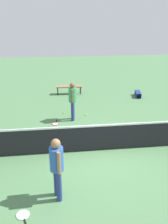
{
  "coord_description": "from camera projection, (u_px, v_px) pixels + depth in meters",
  "views": [
    {
      "loc": [
        1.38,
        7.13,
        4.4
      ],
      "look_at": [
        0.33,
        -1.36,
        0.9
      ],
      "focal_mm": 38.56,
      "sensor_mm": 36.0,
      "label": 1
    }
  ],
  "objects": [
    {
      "name": "tennis_ball_stray_left",
      "position": [
        109.0,
        135.0,
        9.31
      ],
      "size": [
        0.07,
        0.07,
        0.07
      ],
      "primitive_type": "sphere",
      "color": "#C6E033",
      "rests_on": "ground_plane"
    },
    {
      "name": "tennis_ball_midcourt",
      "position": [
        156.0,
        123.0,
        10.39
      ],
      "size": [
        0.07,
        0.07,
        0.07
      ],
      "primitive_type": "sphere",
      "color": "#C6E033",
      "rests_on": "ground_plane"
    },
    {
      "name": "tennis_racket_far_player",
      "position": [
        23.0,
        216.0,
        5.64
      ],
      "size": [
        0.4,
        0.61,
        0.03
      ],
      "color": "white",
      "rests_on": "ground_plane"
    },
    {
      "name": "player_near_side",
      "position": [
        73.0,
        98.0,
        10.41
      ],
      "size": [
        0.39,
        0.53,
        1.7
      ],
      "color": "navy",
      "rests_on": "ground_plane"
    },
    {
      "name": "equipment_bag",
      "position": [
        138.0,
        94.0,
        13.72
      ],
      "size": [
        0.42,
        0.84,
        0.28
      ],
      "color": "navy",
      "rests_on": "ground_plane"
    },
    {
      "name": "ground_plane",
      "position": [
        98.0,
        150.0,
        8.37
      ],
      "size": [
        40.0,
        40.0,
        0.0
      ],
      "primitive_type": "plane",
      "color": "#4C7A4C"
    },
    {
      "name": "tennis_ball_near_player",
      "position": [
        127.0,
        134.0,
        9.46
      ],
      "size": [
        0.07,
        0.07,
        0.07
      ],
      "primitive_type": "sphere",
      "color": "#C6E033",
      "rests_on": "ground_plane"
    },
    {
      "name": "courtside_bench",
      "position": [
        69.0,
        87.0,
        14.1
      ],
      "size": [
        1.51,
        0.44,
        0.48
      ],
      "color": "olive",
      "rests_on": "ground_plane"
    },
    {
      "name": "tennis_racket_near_player",
      "position": [
        55.0,
        123.0,
        10.38
      ],
      "size": [
        0.37,
        0.6,
        0.03
      ],
      "color": "red",
      "rests_on": "ground_plane"
    },
    {
      "name": "player_far_side",
      "position": [
        57.0,
        164.0,
        5.84
      ],
      "size": [
        0.42,
        0.53,
        1.7
      ],
      "color": "navy",
      "rests_on": "ground_plane"
    },
    {
      "name": "tennis_ball_by_net",
      "position": [
        64.0,
        113.0,
        11.46
      ],
      "size": [
        0.07,
        0.07,
        0.07
      ],
      "primitive_type": "sphere",
      "color": "#C6E033",
      "rests_on": "ground_plane"
    },
    {
      "name": "court_net",
      "position": [
        99.0,
        137.0,
        8.18
      ],
      "size": [
        10.09,
        0.09,
        1.07
      ],
      "color": "#4C4C51",
      "rests_on": "ground_plane"
    },
    {
      "name": "tennis_ball_stray_right",
      "position": [
        106.0,
        139.0,
        9.04
      ],
      "size": [
        0.07,
        0.07,
        0.07
      ],
      "primitive_type": "sphere",
      "color": "#C6E033",
      "rests_on": "ground_plane"
    },
    {
      "name": "tennis_ball_baseline",
      "position": [
        86.0,
        115.0,
        11.23
      ],
      "size": [
        0.07,
        0.07,
        0.07
      ],
      "primitive_type": "sphere",
      "color": "#C6E033",
      "rests_on": "ground_plane"
    }
  ]
}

